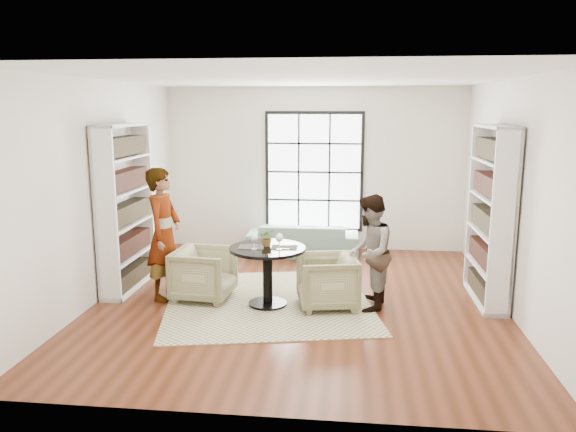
# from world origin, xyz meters

# --- Properties ---
(ground) EXTENTS (6.00, 6.00, 0.00)m
(ground) POSITION_xyz_m (0.00, 0.00, 0.00)
(ground) COLOR #5C2915
(room_shell) EXTENTS (6.00, 6.01, 6.00)m
(room_shell) POSITION_xyz_m (0.00, 0.54, 1.26)
(room_shell) COLOR silver
(room_shell) RESTS_ON ground
(rug) EXTENTS (3.23, 3.23, 0.01)m
(rug) POSITION_xyz_m (-0.42, -0.12, 0.01)
(rug) COLOR #C1B891
(rug) RESTS_ON ground
(pedestal_table) EXTENTS (1.01, 1.01, 0.81)m
(pedestal_table) POSITION_xyz_m (-0.40, -0.24, 0.58)
(pedestal_table) COLOR black
(pedestal_table) RESTS_ON ground
(sofa) EXTENTS (2.00, 0.80, 0.58)m
(sofa) POSITION_xyz_m (-0.16, 2.45, 0.29)
(sofa) COLOR slate
(sofa) RESTS_ON ground
(armchair_left) EXTENTS (0.85, 0.83, 0.72)m
(armchair_left) POSITION_xyz_m (-1.32, -0.08, 0.36)
(armchair_left) COLOR #BFAF88
(armchair_left) RESTS_ON ground
(armchair_right) EXTENTS (0.91, 0.89, 0.71)m
(armchair_right) POSITION_xyz_m (0.39, -0.21, 0.35)
(armchair_right) COLOR tan
(armchair_right) RESTS_ON ground
(person_left) EXTENTS (0.50, 0.70, 1.83)m
(person_left) POSITION_xyz_m (-1.87, -0.08, 0.91)
(person_left) COLOR gray
(person_left) RESTS_ON ground
(person_right) EXTENTS (0.68, 0.82, 1.53)m
(person_right) POSITION_xyz_m (0.94, -0.21, 0.76)
(person_right) COLOR gray
(person_right) RESTS_ON ground
(placemat_left) EXTENTS (0.35, 0.28, 0.01)m
(placemat_left) POSITION_xyz_m (-0.61, -0.27, 0.81)
(placemat_left) COLOR black
(placemat_left) RESTS_ON pedestal_table
(placemat_right) EXTENTS (0.35, 0.28, 0.01)m
(placemat_right) POSITION_xyz_m (-0.18, -0.25, 0.81)
(placemat_right) COLOR black
(placemat_right) RESTS_ON pedestal_table
(cutlery_left) EXTENTS (0.15, 0.23, 0.01)m
(cutlery_left) POSITION_xyz_m (-0.61, -0.27, 0.82)
(cutlery_left) COLOR silver
(cutlery_left) RESTS_ON placemat_left
(cutlery_right) EXTENTS (0.15, 0.23, 0.01)m
(cutlery_right) POSITION_xyz_m (-0.18, -0.25, 0.82)
(cutlery_right) COLOR silver
(cutlery_right) RESTS_ON placemat_right
(wine_glass_left) EXTENTS (0.09, 0.09, 0.20)m
(wine_glass_left) POSITION_xyz_m (-0.56, -0.38, 0.95)
(wine_glass_left) COLOR silver
(wine_glass_left) RESTS_ON pedestal_table
(wine_glass_right) EXTENTS (0.10, 0.10, 0.21)m
(wine_glass_right) POSITION_xyz_m (-0.23, -0.36, 0.96)
(wine_glass_right) COLOR silver
(wine_glass_right) RESTS_ON pedestal_table
(flower_centerpiece) EXTENTS (0.23, 0.21, 0.23)m
(flower_centerpiece) POSITION_xyz_m (-0.41, -0.18, 0.92)
(flower_centerpiece) COLOR gray
(flower_centerpiece) RESTS_ON pedestal_table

